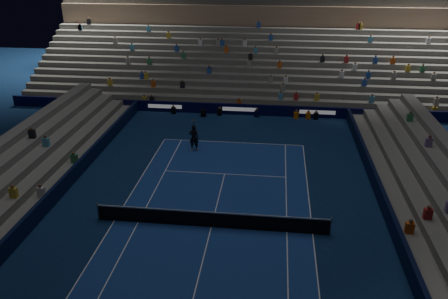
% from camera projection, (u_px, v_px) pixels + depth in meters
% --- Properties ---
extents(ground, '(90.00, 90.00, 0.00)m').
position_uv_depth(ground, '(211.00, 227.00, 24.56)').
color(ground, '#0B2045').
rests_on(ground, ground).
extents(court_surface, '(10.97, 23.77, 0.01)m').
position_uv_depth(court_surface, '(211.00, 227.00, 24.56)').
color(court_surface, navy).
rests_on(court_surface, ground).
extents(sponsor_barrier_far, '(44.00, 0.25, 1.00)m').
position_uv_depth(sponsor_barrier_far, '(240.00, 109.00, 41.13)').
color(sponsor_barrier_far, black).
rests_on(sponsor_barrier_far, ground).
extents(sponsor_barrier_east, '(0.25, 37.00, 1.00)m').
position_uv_depth(sponsor_barrier_east, '(395.00, 231.00, 23.32)').
color(sponsor_barrier_east, black).
rests_on(sponsor_barrier_east, ground).
extents(sponsor_barrier_west, '(0.25, 37.00, 1.00)m').
position_uv_depth(sponsor_barrier_west, '(42.00, 208.00, 25.39)').
color(sponsor_barrier_west, black).
rests_on(sponsor_barrier_west, ground).
extents(grandstand_main, '(44.00, 15.20, 11.20)m').
position_uv_depth(grandstand_main, '(248.00, 56.00, 48.48)').
color(grandstand_main, '#60615C').
rests_on(grandstand_main, ground).
extents(tennis_net, '(12.90, 0.10, 1.10)m').
position_uv_depth(tennis_net, '(211.00, 219.00, 24.35)').
color(tennis_net, '#B2B2B7').
rests_on(tennis_net, ground).
extents(tennis_player, '(0.74, 0.48, 2.02)m').
position_uv_depth(tennis_player, '(194.00, 138.00, 33.59)').
color(tennis_player, black).
rests_on(tennis_player, ground).
extents(broadcast_camera, '(0.45, 0.89, 0.58)m').
position_uv_depth(broadcast_camera, '(203.00, 113.00, 40.79)').
color(broadcast_camera, black).
rests_on(broadcast_camera, ground).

